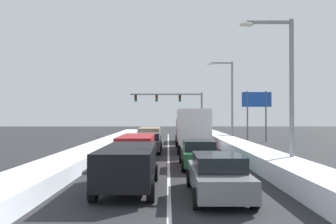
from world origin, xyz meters
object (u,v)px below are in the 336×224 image
at_px(suv_tan_center_lane_fourth, 148,134).
at_px(traffic_light_gantry, 175,103).
at_px(suv_silver_right_lane_fourth, 185,133).
at_px(sedan_gray_right_lane_nearest, 216,175).
at_px(suv_black_center_lane_nearest, 127,164).
at_px(street_lamp_right_mid, 227,95).
at_px(sedan_charcoal_center_lane_third, 147,143).
at_px(street_lamp_right_near, 282,81).
at_px(box_truck_right_lane_third, 191,127).
at_px(roadside_sign_right, 255,105).
at_px(sedan_green_right_lane_second, 197,153).
at_px(suv_red_center_lane_second, 135,147).

height_order(suv_tan_center_lane_fourth, traffic_light_gantry, traffic_light_gantry).
bearing_deg(suv_silver_right_lane_fourth, sedan_gray_right_lane_nearest, -90.45).
distance_m(suv_silver_right_lane_fourth, suv_black_center_lane_nearest, 22.21).
bearing_deg(street_lamp_right_mid, suv_tan_center_lane_fourth, -174.33).
xyz_separation_m(sedan_charcoal_center_lane_third, street_lamp_right_near, (7.16, -9.15, 3.82)).
bearing_deg(sedan_charcoal_center_lane_third, suv_silver_right_lane_fourth, 70.16).
height_order(box_truck_right_lane_third, street_lamp_right_near, street_lamp_right_near).
bearing_deg(sedan_gray_right_lane_nearest, suv_silver_right_lane_fourth, 89.55).
height_order(box_truck_right_lane_third, suv_tan_center_lane_fourth, box_truck_right_lane_third).
xyz_separation_m(box_truck_right_lane_third, suv_silver_right_lane_fourth, (0.01, 8.48, -0.88)).
relative_size(traffic_light_gantry, roadside_sign_right, 1.93).
xyz_separation_m(suv_black_center_lane_nearest, traffic_light_gantry, (2.74, 34.13, 3.71)).
bearing_deg(street_lamp_right_mid, sedan_green_right_lane_second, -107.15).
bearing_deg(roadside_sign_right, street_lamp_right_near, -101.80).
relative_size(sedan_gray_right_lane_nearest, suv_black_center_lane_nearest, 0.92).
xyz_separation_m(suv_tan_center_lane_fourth, street_lamp_right_mid, (7.91, 0.78, 3.95)).
relative_size(street_lamp_right_mid, roadside_sign_right, 1.51).
bearing_deg(box_truck_right_lane_third, traffic_light_gantry, 92.01).
distance_m(suv_silver_right_lane_fourth, suv_red_center_lane_second, 15.68).
bearing_deg(suv_black_center_lane_nearest, suv_red_center_lane_second, 92.96).
bearing_deg(suv_red_center_lane_second, street_lamp_right_near, -24.69).
xyz_separation_m(sedan_gray_right_lane_nearest, sedan_charcoal_center_lane_third, (-3.25, 13.36, 0.00)).
height_order(sedan_gray_right_lane_nearest, street_lamp_right_near, street_lamp_right_near).
bearing_deg(street_lamp_right_near, suv_tan_center_lane_fourth, 115.44).
height_order(sedan_charcoal_center_lane_third, roadside_sign_right, roadside_sign_right).
xyz_separation_m(suv_silver_right_lane_fourth, suv_black_center_lane_nearest, (-3.47, -21.93, 0.00)).
bearing_deg(suv_silver_right_lane_fourth, sedan_green_right_lane_second, -90.90).
bearing_deg(street_lamp_right_mid, traffic_light_gantry, 108.80).
bearing_deg(sedan_charcoal_center_lane_third, traffic_light_gantry, 82.90).
bearing_deg(sedan_gray_right_lane_nearest, traffic_light_gantry, 90.90).
bearing_deg(suv_red_center_lane_second, sedan_charcoal_center_lane_third, 86.12).
relative_size(box_truck_right_lane_third, street_lamp_right_mid, 0.87).
xyz_separation_m(street_lamp_right_near, roadside_sign_right, (3.94, 18.88, -0.57)).
bearing_deg(suv_tan_center_lane_fourth, suv_red_center_lane_second, -90.39).
xyz_separation_m(sedan_gray_right_lane_nearest, suv_silver_right_lane_fourth, (0.18, 22.89, 0.25)).
height_order(sedan_gray_right_lane_nearest, box_truck_right_lane_third, box_truck_right_lane_third).
xyz_separation_m(suv_red_center_lane_second, street_lamp_right_near, (7.54, -3.47, 3.57)).
distance_m(suv_tan_center_lane_fourth, traffic_light_gantry, 15.92).
distance_m(sedan_gray_right_lane_nearest, box_truck_right_lane_third, 14.45).
bearing_deg(sedan_gray_right_lane_nearest, sedan_green_right_lane_second, 90.71).
xyz_separation_m(sedan_green_right_lane_second, street_lamp_right_mid, (4.43, 14.36, 4.20)).
bearing_deg(suv_tan_center_lane_fourth, sedan_gray_right_lane_nearest, -79.87).
height_order(sedan_green_right_lane_second, roadside_sign_right, roadside_sign_right).
relative_size(sedan_green_right_lane_second, suv_silver_right_lane_fourth, 0.92).
bearing_deg(traffic_light_gantry, box_truck_right_lane_third, -87.99).
height_order(suv_silver_right_lane_fourth, suv_black_center_lane_nearest, same).
bearing_deg(suv_tan_center_lane_fourth, traffic_light_gantry, 78.79).
xyz_separation_m(sedan_gray_right_lane_nearest, traffic_light_gantry, (-0.55, 35.08, 3.96)).
height_order(sedan_gray_right_lane_nearest, street_lamp_right_mid, street_lamp_right_mid).
distance_m(traffic_light_gantry, street_lamp_right_near, 31.19).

